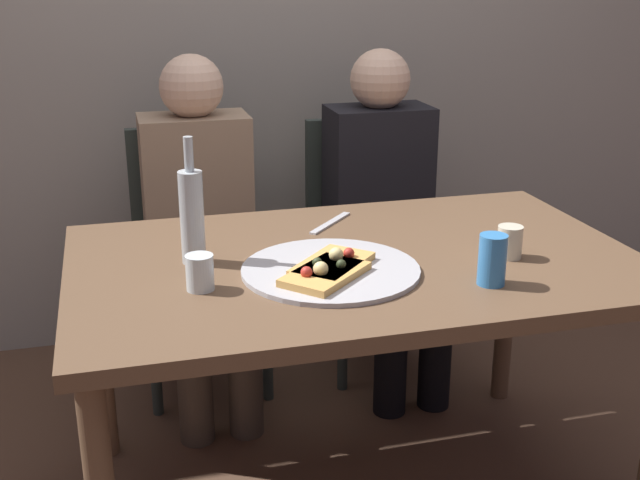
{
  "coord_description": "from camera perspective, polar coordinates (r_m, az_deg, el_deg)",
  "views": [
    {
      "loc": [
        -0.59,
        -1.84,
        1.44
      ],
      "look_at": [
        -0.09,
        0.01,
        0.78
      ],
      "focal_mm": 44.86,
      "sensor_mm": 36.0,
      "label": 1
    }
  ],
  "objects": [
    {
      "name": "back_wall",
      "position": [
        3.16,
        -4.49,
        16.48
      ],
      "size": [
        6.0,
        0.1,
        2.6
      ],
      "primitive_type": "cube",
      "color": "gray",
      "rests_on": "ground_plane"
    },
    {
      "name": "dining_table",
      "position": [
        2.09,
        2.52,
        -3.18
      ],
      "size": [
        1.45,
        0.91,
        0.73
      ],
      "color": "brown",
      "rests_on": "ground_plane"
    },
    {
      "name": "pizza_tray",
      "position": [
        1.95,
        0.76,
        -2.15
      ],
      "size": [
        0.44,
        0.44,
        0.01
      ],
      "primitive_type": "cylinder",
      "color": "#ADADB2",
      "rests_on": "dining_table"
    },
    {
      "name": "pizza_slice_last",
      "position": [
        1.88,
        0.33,
        -2.4
      ],
      "size": [
        0.25,
        0.24,
        0.05
      ],
      "color": "tan",
      "rests_on": "pizza_tray"
    },
    {
      "name": "pizza_slice_extra",
      "position": [
        1.95,
        0.92,
        -1.69
      ],
      "size": [
        0.25,
        0.25,
        0.05
      ],
      "color": "tan",
      "rests_on": "pizza_tray"
    },
    {
      "name": "wine_bottle",
      "position": [
        2.01,
        -9.12,
        1.81
      ],
      "size": [
        0.06,
        0.06,
        0.32
      ],
      "color": "#B2BCC1",
      "rests_on": "dining_table"
    },
    {
      "name": "tumbler_near",
      "position": [
        1.86,
        -8.57,
        -2.3
      ],
      "size": [
        0.07,
        0.07,
        0.08
      ],
      "primitive_type": "cylinder",
      "color": "silver",
      "rests_on": "dining_table"
    },
    {
      "name": "tumbler_far",
      "position": [
        2.1,
        13.38,
        -0.13
      ],
      "size": [
        0.06,
        0.06,
        0.08
      ],
      "primitive_type": "cylinder",
      "color": "beige",
      "rests_on": "dining_table"
    },
    {
      "name": "soda_can",
      "position": [
        1.91,
        12.19,
        -1.39
      ],
      "size": [
        0.07,
        0.07,
        0.12
      ],
      "primitive_type": "cylinder",
      "color": "#337AC1",
      "rests_on": "dining_table"
    },
    {
      "name": "table_knife",
      "position": [
        2.32,
        0.74,
        1.22
      ],
      "size": [
        0.16,
        0.17,
        0.01
      ],
      "primitive_type": "cube",
      "rotation": [
        0.0,
        0.0,
        3.96
      ],
      "color": "#B7B7BC",
      "rests_on": "dining_table"
    },
    {
      "name": "chair_left",
      "position": [
        2.87,
        -8.72,
        -0.02
      ],
      "size": [
        0.44,
        0.44,
        0.9
      ],
      "rotation": [
        0.0,
        0.0,
        3.14
      ],
      "color": "#2D3833",
      "rests_on": "ground_plane"
    },
    {
      "name": "chair_right",
      "position": [
        3.0,
        3.69,
        1.04
      ],
      "size": [
        0.44,
        0.44,
        0.9
      ],
      "rotation": [
        0.0,
        0.0,
        3.14
      ],
      "color": "#2D3833",
      "rests_on": "ground_plane"
    },
    {
      "name": "guest_in_sweater",
      "position": [
        2.68,
        -8.47,
        1.53
      ],
      "size": [
        0.36,
        0.56,
        1.17
      ],
      "rotation": [
        0.0,
        0.0,
        3.14
      ],
      "color": "#937A60",
      "rests_on": "ground_plane"
    },
    {
      "name": "guest_in_beanie",
      "position": [
        2.83,
        4.72,
        2.58
      ],
      "size": [
        0.36,
        0.56,
        1.17
      ],
      "rotation": [
        0.0,
        0.0,
        3.14
      ],
      "color": "black",
      "rests_on": "ground_plane"
    }
  ]
}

